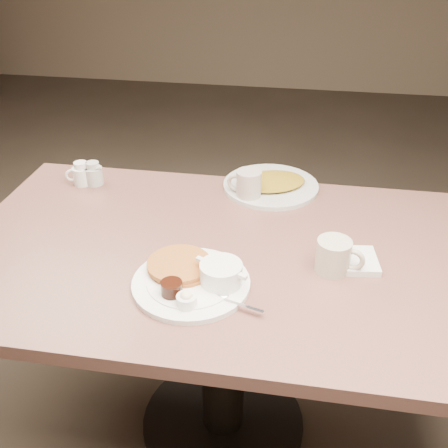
% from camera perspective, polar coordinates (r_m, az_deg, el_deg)
% --- Properties ---
extents(diner_table, '(1.50, 0.90, 0.75)m').
position_cam_1_polar(diner_table, '(1.56, -0.12, -7.89)').
color(diner_table, '#84564C').
rests_on(diner_table, ground).
extents(main_plate, '(0.39, 0.39, 0.07)m').
position_cam_1_polar(main_plate, '(1.32, -3.18, -5.84)').
color(main_plate, white).
rests_on(main_plate, diner_table).
extents(coffee_mug_near, '(0.13, 0.11, 0.09)m').
position_cam_1_polar(coffee_mug_near, '(1.38, 11.95, -3.38)').
color(coffee_mug_near, beige).
rests_on(coffee_mug_near, diner_table).
extents(napkin, '(0.17, 0.14, 0.02)m').
position_cam_1_polar(napkin, '(1.44, 13.37, -3.88)').
color(napkin, white).
rests_on(napkin, diner_table).
extents(coffee_mug_far, '(0.12, 0.10, 0.10)m').
position_cam_1_polar(coffee_mug_far, '(1.69, 2.63, 4.22)').
color(coffee_mug_far, '#B9ADA0').
rests_on(coffee_mug_far, diner_table).
extents(creamer_left, '(0.09, 0.06, 0.08)m').
position_cam_1_polar(creamer_left, '(1.85, -15.26, 5.27)').
color(creamer_left, white).
rests_on(creamer_left, diner_table).
extents(creamer_right, '(0.08, 0.07, 0.08)m').
position_cam_1_polar(creamer_right, '(1.85, -14.03, 5.31)').
color(creamer_right, '#B7B8B3').
rests_on(creamer_right, diner_table).
extents(hash_plate, '(0.42, 0.42, 0.04)m').
position_cam_1_polar(hash_plate, '(1.78, 5.11, 4.32)').
color(hash_plate, beige).
rests_on(hash_plate, diner_table).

